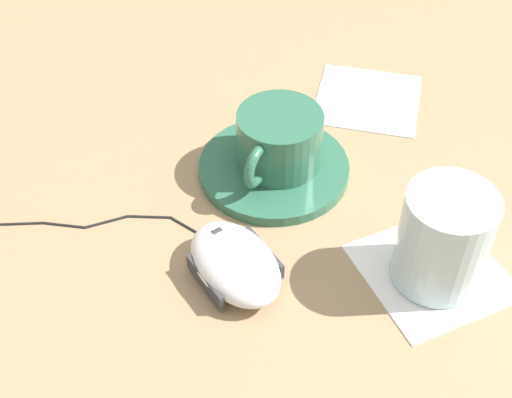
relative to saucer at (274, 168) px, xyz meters
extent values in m
plane|color=#9E7F5B|center=(-0.04, -0.05, -0.01)|extent=(3.00, 3.00, 0.00)
cylinder|color=#2D664C|center=(0.00, 0.00, 0.00)|extent=(0.16, 0.16, 0.01)
cylinder|color=#2D664C|center=(0.00, -0.01, 0.04)|extent=(0.09, 0.09, 0.06)
torus|color=#2D664C|center=(-0.04, 0.02, 0.04)|extent=(0.04, 0.03, 0.05)
ellipsoid|color=silver|center=(-0.13, 0.05, 0.01)|extent=(0.13, 0.11, 0.04)
cylinder|color=#38383D|center=(-0.11, 0.07, 0.02)|extent=(0.01, 0.01, 0.01)
cube|color=#38383D|center=(-0.15, 0.08, 0.01)|extent=(0.05, 0.03, 0.02)
cube|color=#38383D|center=(-0.12, 0.02, 0.01)|extent=(0.05, 0.03, 0.02)
cylinder|color=black|center=(-0.07, 0.09, 0.00)|extent=(0.03, 0.03, 0.00)
cylinder|color=black|center=(-0.05, 0.13, 0.00)|extent=(0.01, 0.04, 0.00)
cylinder|color=black|center=(-0.05, 0.17, 0.00)|extent=(0.01, 0.04, 0.00)
cylinder|color=black|center=(-0.05, 0.21, 0.00)|extent=(0.01, 0.04, 0.00)
cylinder|color=black|center=(-0.05, 0.25, 0.00)|extent=(0.01, 0.04, 0.00)
sphere|color=black|center=(-0.08, 0.08, 0.00)|extent=(0.00, 0.00, 0.00)
sphere|color=black|center=(-0.05, 0.11, 0.00)|extent=(0.00, 0.00, 0.00)
sphere|color=black|center=(-0.05, 0.15, 0.00)|extent=(0.00, 0.00, 0.00)
sphere|color=black|center=(-0.06, 0.19, 0.00)|extent=(0.00, 0.00, 0.00)
sphere|color=black|center=(-0.05, 0.23, 0.00)|extent=(0.00, 0.00, 0.00)
cube|color=white|center=(-0.15, -0.13, 0.00)|extent=(0.15, 0.15, 0.00)
cylinder|color=silver|center=(-0.15, -0.13, 0.04)|extent=(0.08, 0.08, 0.10)
cube|color=white|center=(0.11, -0.12, 0.00)|extent=(0.15, 0.15, 0.00)
camera|label=1|loc=(-0.54, 0.08, 0.50)|focal=50.00mm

